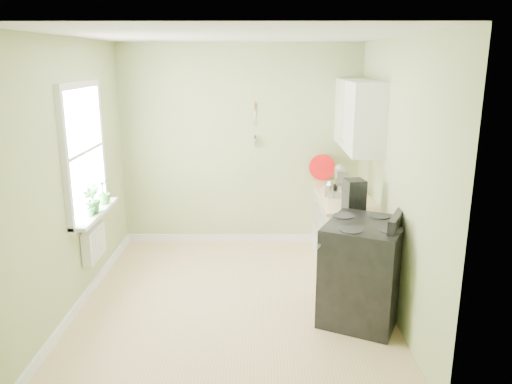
{
  "coord_description": "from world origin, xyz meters",
  "views": [
    {
      "loc": [
        0.27,
        -4.83,
        2.49
      ],
      "look_at": [
        0.22,
        0.55,
        1.05
      ],
      "focal_mm": 35.0,
      "sensor_mm": 36.0,
      "label": 1
    }
  ],
  "objects_px": {
    "stand_mixer": "(341,183)",
    "kettle": "(329,189)",
    "stove": "(364,270)",
    "coffee_maker": "(354,196)"
  },
  "relations": [
    {
      "from": "stand_mixer",
      "to": "kettle",
      "type": "xyz_separation_m",
      "value": [
        -0.14,
        -0.09,
        -0.05
      ]
    },
    {
      "from": "stand_mixer",
      "to": "coffee_maker",
      "type": "xyz_separation_m",
      "value": [
        0.04,
        -0.62,
        0.01
      ]
    },
    {
      "from": "stove",
      "to": "coffee_maker",
      "type": "relative_size",
      "value": 3.22
    },
    {
      "from": "stand_mixer",
      "to": "coffee_maker",
      "type": "bearing_deg",
      "value": -85.87
    },
    {
      "from": "coffee_maker",
      "to": "kettle",
      "type": "bearing_deg",
      "value": 109.43
    },
    {
      "from": "stove",
      "to": "coffee_maker",
      "type": "height_order",
      "value": "coffee_maker"
    },
    {
      "from": "stand_mixer",
      "to": "kettle",
      "type": "bearing_deg",
      "value": -148.61
    },
    {
      "from": "kettle",
      "to": "stand_mixer",
      "type": "bearing_deg",
      "value": 31.39
    },
    {
      "from": "kettle",
      "to": "stove",
      "type": "bearing_deg",
      "value": -80.5
    },
    {
      "from": "stand_mixer",
      "to": "coffee_maker",
      "type": "relative_size",
      "value": 1.04
    }
  ]
}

